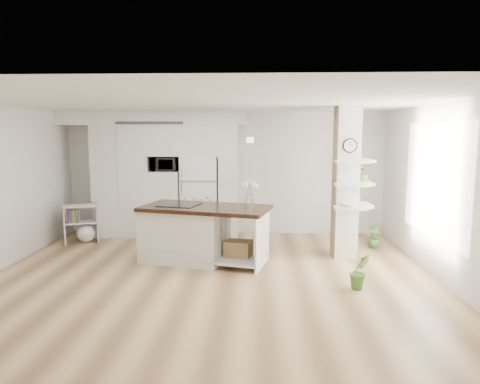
# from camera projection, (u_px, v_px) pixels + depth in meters

# --- Properties ---
(floor) EXTENTS (7.00, 6.00, 0.01)m
(floor) POSITION_uv_depth(u_px,v_px,m) (211.00, 276.00, 6.72)
(floor) COLOR tan
(floor) RESTS_ON ground
(room) EXTENTS (7.04, 6.04, 2.72)m
(room) POSITION_uv_depth(u_px,v_px,m) (210.00, 158.00, 6.46)
(room) COLOR white
(room) RESTS_ON ground
(cabinet_wall) EXTENTS (4.00, 0.71, 2.70)m
(cabinet_wall) POSITION_uv_depth(u_px,v_px,m) (157.00, 167.00, 9.21)
(cabinet_wall) COLOR white
(cabinet_wall) RESTS_ON floor
(refrigerator) EXTENTS (0.78, 0.69, 1.75)m
(refrigerator) POSITION_uv_depth(u_px,v_px,m) (200.00, 196.00, 9.27)
(refrigerator) COLOR white
(refrigerator) RESTS_ON floor
(column) EXTENTS (0.69, 0.90, 2.70)m
(column) POSITION_uv_depth(u_px,v_px,m) (351.00, 183.00, 7.56)
(column) COLOR silver
(column) RESTS_ON floor
(window) EXTENTS (0.00, 2.40, 2.40)m
(window) POSITION_uv_depth(u_px,v_px,m) (434.00, 180.00, 6.67)
(window) COLOR white
(window) RESTS_ON room
(pendant_light) EXTENTS (0.12, 0.12, 0.10)m
(pendant_light) POSITION_uv_depth(u_px,v_px,m) (322.00, 141.00, 6.51)
(pendant_light) COLOR white
(pendant_light) RESTS_ON room
(kitchen_island) EXTENTS (2.37, 1.54, 1.55)m
(kitchen_island) POSITION_uv_depth(u_px,v_px,m) (192.00, 232.00, 7.51)
(kitchen_island) COLOR white
(kitchen_island) RESTS_ON floor
(bookshelf) EXTENTS (0.76, 0.61, 0.78)m
(bookshelf) POSITION_uv_depth(u_px,v_px,m) (83.00, 226.00, 8.77)
(bookshelf) COLOR white
(bookshelf) RESTS_ON floor
(floor_plant_a) EXTENTS (0.33, 0.29, 0.53)m
(floor_plant_a) POSITION_uv_depth(u_px,v_px,m) (360.00, 271.00, 6.13)
(floor_plant_a) COLOR #4A8234
(floor_plant_a) RESTS_ON floor
(floor_plant_b) EXTENTS (0.28, 0.28, 0.43)m
(floor_plant_b) POSITION_uv_depth(u_px,v_px,m) (373.00, 237.00, 8.38)
(floor_plant_b) COLOR #4A8234
(floor_plant_b) RESTS_ON floor
(microwave) EXTENTS (0.54, 0.37, 0.30)m
(microwave) POSITION_uv_depth(u_px,v_px,m) (164.00, 164.00, 9.15)
(microwave) COLOR #2D2D2D
(microwave) RESTS_ON cabinet_wall
(shelf_plant) EXTENTS (0.27, 0.23, 0.30)m
(shelf_plant) POSITION_uv_depth(u_px,v_px,m) (364.00, 173.00, 7.69)
(shelf_plant) COLOR #4A8234
(shelf_plant) RESTS_ON column
(decor_bowl) EXTENTS (0.22, 0.22, 0.05)m
(decor_bowl) POSITION_uv_depth(u_px,v_px,m) (349.00, 205.00, 7.38)
(decor_bowl) COLOR white
(decor_bowl) RESTS_ON column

